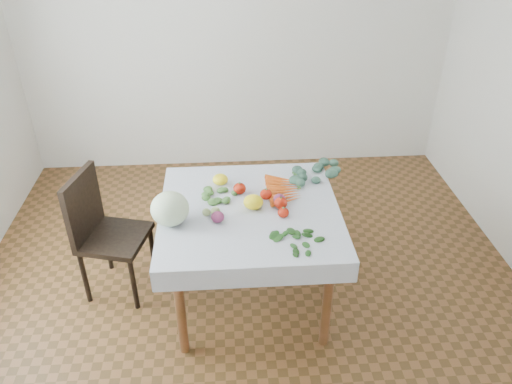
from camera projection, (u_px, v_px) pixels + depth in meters
ground at (250, 297)px, 3.54m from camera, size 4.00×4.00×0.00m
back_wall at (236, 30)px, 4.50m from camera, size 4.00×0.04×2.70m
table at (250, 222)px, 3.19m from camera, size 1.00×1.00×0.75m
tablecloth at (250, 209)px, 3.14m from camera, size 1.12×1.12×0.01m
chair at (101, 227)px, 3.36m from camera, size 0.50×0.50×0.91m
cabbage at (170, 209)px, 2.95m from camera, size 0.29×0.29×0.21m
tomato_a at (266, 194)px, 3.21m from camera, size 0.08×0.08×0.07m
tomato_b at (240, 188)px, 3.27m from camera, size 0.11×0.11×0.07m
tomato_c at (281, 203)px, 3.12m from camera, size 0.10×0.10×0.07m
tomato_d at (283, 213)px, 3.04m from camera, size 0.09×0.09×0.06m
heirloom_back at (220, 179)px, 3.37m from camera, size 0.11×0.11×0.07m
heirloom_front at (253, 202)px, 3.12m from camera, size 0.16×0.16×0.09m
onion_a at (218, 217)px, 3.00m from camera, size 0.10×0.10×0.07m
onion_b at (279, 199)px, 3.16m from camera, size 0.10×0.10×0.07m
tomatillo_cluster at (215, 215)px, 3.03m from camera, size 0.08×0.12×0.05m
carrot_bunch at (285, 189)px, 3.30m from camera, size 0.22×0.38×0.03m
kale_bunch at (313, 173)px, 3.47m from camera, size 0.32×0.31×0.05m
basil_bunch at (297, 242)px, 2.83m from camera, size 0.30×0.20×0.01m
dill_bunch at (222, 196)px, 3.23m from camera, size 0.21×0.21×0.02m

